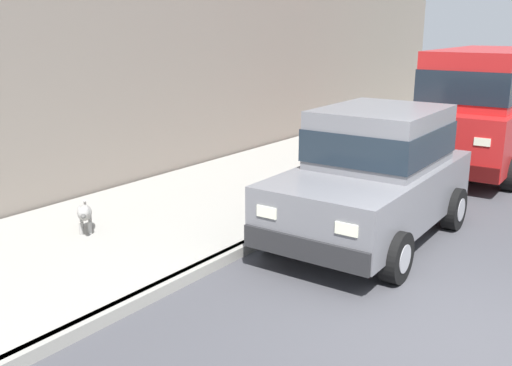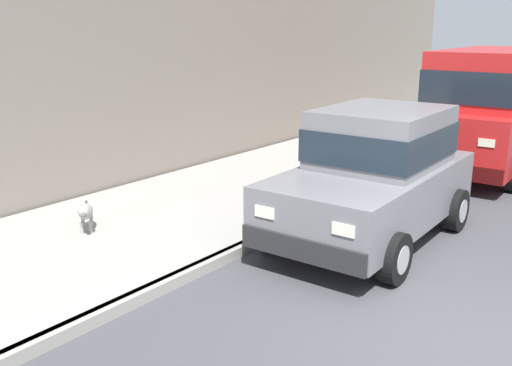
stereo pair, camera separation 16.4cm
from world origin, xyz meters
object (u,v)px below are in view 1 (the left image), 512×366
(car_grey_hatchback, at_px, (375,173))
(dog_grey, at_px, (84,213))
(car_red_van, at_px, (484,104))
(fire_hydrant, at_px, (310,178))

(car_grey_hatchback, bearing_deg, dog_grey, -140.83)
(car_red_van, height_order, fire_hydrant, car_red_van)
(car_grey_hatchback, height_order, dog_grey, car_grey_hatchback)
(car_red_van, xyz_separation_m, fire_hydrant, (-1.56, -4.42, -0.92))
(car_grey_hatchback, height_order, car_red_van, car_red_van)
(dog_grey, height_order, fire_hydrant, fire_hydrant)
(car_red_van, height_order, dog_grey, car_red_van)
(dog_grey, relative_size, fire_hydrant, 0.85)
(car_grey_hatchback, distance_m, car_red_van, 5.28)
(car_grey_hatchback, xyz_separation_m, car_red_van, (-0.01, 5.26, 0.42))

